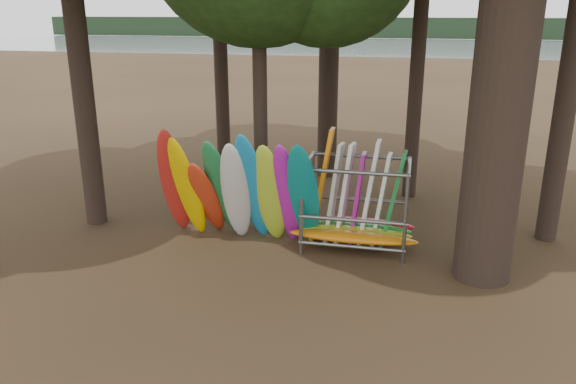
# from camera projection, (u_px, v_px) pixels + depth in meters

# --- Properties ---
(ground) EXTENTS (120.00, 120.00, 0.00)m
(ground) POSITION_uv_depth(u_px,v_px,m) (286.00, 275.00, 12.17)
(ground) COLOR #47331E
(ground) RESTS_ON ground
(lake) EXTENTS (160.00, 160.00, 0.00)m
(lake) POSITION_uv_depth(u_px,v_px,m) (398.00, 57.00, 67.81)
(lake) COLOR gray
(lake) RESTS_ON ground
(far_shore) EXTENTS (160.00, 4.00, 4.00)m
(far_shore) POSITION_uv_depth(u_px,v_px,m) (408.00, 28.00, 113.55)
(far_shore) COLOR black
(far_shore) RESTS_ON ground
(kayak_row) EXTENTS (4.09, 2.03, 3.05)m
(kayak_row) POSITION_uv_depth(u_px,v_px,m) (238.00, 192.00, 13.36)
(kayak_row) COLOR red
(kayak_row) RESTS_ON ground
(storage_rack) EXTENTS (3.04, 1.51, 2.87)m
(storage_rack) POSITION_uv_depth(u_px,v_px,m) (356.00, 208.00, 13.38)
(storage_rack) COLOR slate
(storage_rack) RESTS_ON ground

